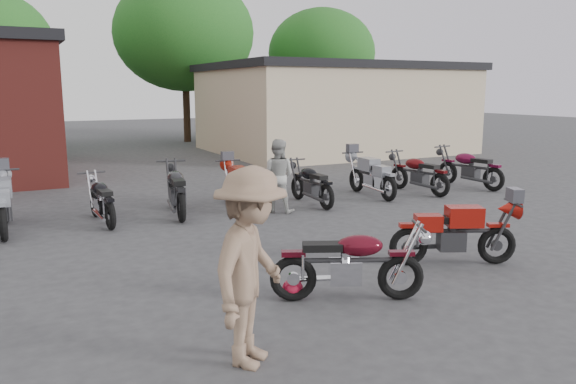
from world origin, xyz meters
name	(u,v)px	position (x,y,z in m)	size (l,w,h in m)	color
ground	(364,279)	(0.00, 0.00, 0.00)	(90.00, 90.00, 0.00)	#373739
stucco_building	(332,111)	(8.50, 15.00, 1.75)	(10.00, 8.00, 3.50)	tan
tree_2	(185,55)	(4.00, 22.00, 4.40)	(7.04, 7.04, 8.80)	#165419
tree_3	(321,69)	(12.00, 22.00, 3.80)	(6.08, 6.08, 7.60)	#165419
vintage_motorcycle	(351,259)	(-0.64, -0.60, 0.56)	(1.92, 0.63, 1.12)	#4D0915
sportbike	(456,230)	(1.65, -0.06, 0.56)	(1.92, 0.63, 1.11)	#A2150D
helmet	(293,289)	(-1.26, -0.19, 0.13)	(0.28, 0.28, 0.26)	#B3132F
person_light	(277,176)	(0.84, 4.64, 0.81)	(0.79, 0.62, 1.63)	#A9AAA5
person_tan	(251,267)	(-2.43, -1.57, 1.00)	(1.29, 0.74, 1.99)	#8E7058
row_bike_1	(3,201)	(-4.62, 5.41, 0.61)	(2.10, 0.69, 1.22)	gray
row_bike_2	(101,197)	(-2.83, 5.31, 0.53)	(1.83, 0.60, 1.06)	black
row_bike_3	(176,187)	(-1.24, 5.39, 0.60)	(2.08, 0.69, 1.21)	black
row_bike_4	(240,184)	(0.27, 5.45, 0.56)	(1.94, 0.64, 1.13)	#A91D0E
row_bike_5	(311,181)	(1.91, 5.04, 0.55)	(1.90, 0.63, 1.10)	black
row_bike_6	(371,174)	(3.78, 5.25, 0.58)	(2.01, 0.66, 1.16)	gray
row_bike_7	(418,171)	(5.16, 5.09, 0.57)	(1.98, 0.65, 1.15)	#4F090C
row_bike_8	(469,166)	(6.97, 5.11, 0.60)	(2.08, 0.69, 1.20)	#560A28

